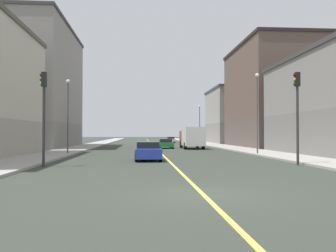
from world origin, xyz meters
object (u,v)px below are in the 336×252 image
building_right_midblock (31,87)px  box_truck (192,137)px  traffic_light_left_near (297,105)px  building_left_mid (276,96)px  street_lamp_right_near (68,108)px  car_blue (148,151)px  car_green (165,144)px  traffic_light_right_near (44,105)px  car_silver (171,140)px  street_lamp_left_near (257,105)px  street_lamp_left_far (200,121)px  building_left_far (239,116)px

building_right_midblock → box_truck: (22.54, -5.90, -7.13)m
traffic_light_left_near → building_left_mid: bearing=71.4°
building_left_mid → street_lamp_right_near: size_ratio=2.66×
car_blue → car_green: size_ratio=0.96×
traffic_light_right_near → car_silver: size_ratio=1.25×
car_green → box_truck: (3.40, -1.36, 0.91)m
building_left_mid → street_lamp_right_near: 32.06m
street_lamp_left_near → car_green: 17.74m
street_lamp_left_far → car_blue: 41.45m
street_lamp_left_near → building_right_midblock: bearing=143.1°
building_right_midblock → traffic_light_left_near: size_ratio=3.68×
building_left_mid → car_green: 18.25m
street_lamp_right_near → traffic_light_left_near: bearing=-36.3°
street_lamp_left_near → car_blue: street_lamp_left_near is taller
building_left_far → traffic_light_left_near: building_left_far is taller
building_left_far → car_silver: bearing=149.8°
building_left_far → traffic_light_right_near: (-25.75, -50.00, -1.80)m
street_lamp_right_near → street_lamp_left_near: bearing=-4.1°
building_left_far → traffic_light_right_near: size_ratio=2.70×
car_green → box_truck: size_ratio=0.55×
street_lamp_left_near → car_silver: 47.10m
street_lamp_left_far → car_silver: street_lamp_left_far is taller
traffic_light_right_near → car_green: size_ratio=1.37×
building_right_midblock → building_left_far: bearing=27.9°
traffic_light_right_near → car_green: (9.15, 26.53, -3.10)m
building_left_far → street_lamp_right_near: building_left_far is taller
street_lamp_right_near → car_silver: bearing=73.6°
traffic_light_right_near → box_truck: size_ratio=0.75×
traffic_light_left_near → street_lamp_right_near: bearing=143.7°
street_lamp_left_near → street_lamp_right_near: 17.77m
building_right_midblock → street_lamp_left_far: building_right_midblock is taller
box_truck → street_lamp_left_far: bearing=77.8°
car_blue → car_silver: bearing=83.5°
traffic_light_left_near → traffic_light_right_near: 15.73m
traffic_light_left_near → street_lamp_left_far: size_ratio=0.84×
car_green → building_left_mid: bearing=10.9°
box_truck → traffic_light_left_near: bearing=-82.8°
building_left_far → car_silver: 16.17m
traffic_light_left_near → traffic_light_right_near: (-15.73, 0.00, -0.10)m
traffic_light_right_near → street_lamp_right_near: (-0.98, 12.29, 0.65)m
street_lamp_left_near → street_lamp_right_near: street_lamp_left_near is taller
box_truck → car_blue: bearing=-106.8°
building_right_midblock → street_lamp_left_near: building_right_midblock is taller
car_green → building_right_midblock: bearing=166.7°
building_left_mid → box_truck: size_ratio=2.44×
car_green → box_truck: 3.78m
traffic_light_left_near → car_green: bearing=103.9°
building_left_far → street_lamp_left_near: bearing=-103.0°
traffic_light_right_near → street_lamp_left_near: 20.07m
traffic_light_left_near → box_truck: bearing=97.2°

